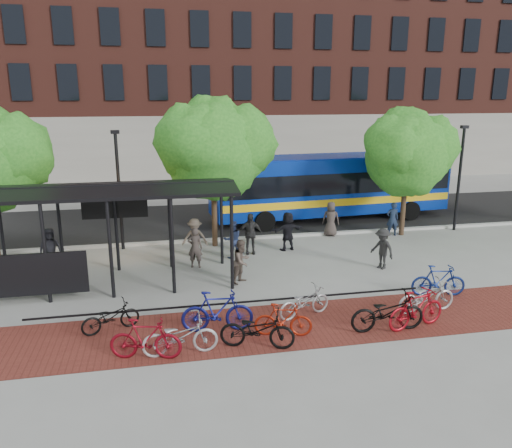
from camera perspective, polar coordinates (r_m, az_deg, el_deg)
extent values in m
plane|color=#9E9E99|center=(19.87, 5.09, -4.73)|extent=(160.00, 160.00, 0.00)
cube|color=black|center=(27.31, 0.39, 0.77)|extent=(160.00, 8.00, 0.01)
cube|color=#B7B7B2|center=(23.53, 2.37, -1.41)|extent=(160.00, 0.25, 0.12)
cube|color=maroon|center=(14.93, 3.03, -11.53)|extent=(24.00, 3.00, 0.01)
cube|color=black|center=(15.49, -2.55, -10.52)|extent=(12.00, 0.05, 0.95)
cube|color=#5E2921|center=(46.69, 8.41, 18.78)|extent=(55.00, 14.00, 20.00)
cube|color=#7A664C|center=(59.51, -23.20, 21.76)|extent=(22.00, 22.00, 30.00)
cylinder|color=black|center=(20.24, -27.03, -1.07)|extent=(0.12, 0.12, 3.30)
cylinder|color=black|center=(17.23, -22.94, -3.17)|extent=(0.12, 0.12, 3.30)
cylinder|color=black|center=(19.78, -21.46, -0.81)|extent=(0.12, 0.12, 3.30)
cylinder|color=black|center=(16.93, -16.30, -2.89)|extent=(0.12, 0.12, 3.30)
cylinder|color=black|center=(19.51, -15.69, -0.53)|extent=(0.12, 0.12, 3.30)
cylinder|color=black|center=(16.85, -9.52, -2.57)|extent=(0.12, 0.12, 3.30)
cylinder|color=black|center=(19.45, -9.81, -0.23)|extent=(0.12, 0.12, 3.30)
cylinder|color=black|center=(17.02, -2.78, -2.20)|extent=(0.12, 0.12, 3.30)
cylinder|color=black|center=(19.59, -3.96, 0.06)|extent=(0.12, 0.12, 3.30)
cube|color=black|center=(17.62, -25.95, -5.36)|extent=(4.50, 0.08, 1.40)
cube|color=black|center=(17.25, -19.88, 3.32)|extent=(10.60, 1.65, 0.29)
cube|color=black|center=(18.61, -19.28, 4.16)|extent=(10.60, 1.65, 0.29)
cube|color=black|center=(19.36, -18.91, 3.37)|extent=(9.00, 0.10, 0.40)
cube|color=black|center=(19.43, -15.82, 1.68)|extent=(2.40, 0.12, 0.70)
cube|color=#FF7200|center=(19.51, -15.80, 1.73)|extent=(2.20, 0.02, 0.55)
sphere|color=#24701D|center=(22.30, -26.06, 7.28)|extent=(3.20, 3.20, 3.20)
cylinder|color=#382619|center=(22.04, -4.77, 0.66)|extent=(0.24, 0.24, 2.52)
sphere|color=#24701D|center=(21.52, -4.94, 8.28)|extent=(4.20, 4.20, 4.20)
sphere|color=#24701D|center=(21.83, -2.24, 9.20)|extent=(3.36, 3.36, 3.36)
sphere|color=#24701D|center=(21.10, -7.16, 9.18)|extent=(3.15, 3.15, 3.15)
sphere|color=#24701D|center=(21.85, -4.84, 10.49)|extent=(2.94, 2.94, 2.94)
cylinder|color=#382619|center=(24.72, 16.44, 1.36)|extent=(0.24, 0.24, 2.27)
sphere|color=#24701D|center=(24.27, 16.89, 7.47)|extent=(3.80, 3.80, 3.80)
sphere|color=#24701D|center=(24.87, 18.68, 8.19)|extent=(3.04, 3.04, 3.04)
sphere|color=#24701D|center=(23.61, 15.66, 8.35)|extent=(2.85, 2.85, 2.85)
sphere|color=#24701D|center=(24.59, 16.80, 9.45)|extent=(2.66, 2.66, 2.66)
cylinder|color=black|center=(22.00, -15.35, 3.47)|extent=(0.14, 0.14, 5.00)
cube|color=black|center=(21.67, -15.82, 10.09)|extent=(0.35, 0.20, 0.15)
cylinder|color=black|center=(26.23, 22.19, 4.66)|extent=(0.14, 0.14, 5.00)
cube|color=black|center=(25.95, 22.74, 10.20)|extent=(0.35, 0.20, 0.15)
cube|color=#082BA0|center=(26.83, 8.53, 4.56)|extent=(12.88, 3.77, 2.91)
cube|color=black|center=(26.79, 8.55, 5.06)|extent=(12.63, 3.78, 1.06)
cube|color=yellow|center=(26.96, 8.47, 3.06)|extent=(12.76, 3.81, 0.37)
cube|color=#082BA0|center=(26.62, 8.64, 7.53)|extent=(12.61, 3.47, 0.19)
cylinder|color=black|center=(24.46, 1.02, 0.31)|extent=(1.04, 0.38, 1.02)
cylinder|color=black|center=(27.03, -0.68, 1.71)|extent=(1.04, 0.38, 1.02)
cylinder|color=black|center=(27.87, 17.23, 1.44)|extent=(1.04, 0.38, 1.02)
cylinder|color=black|center=(30.15, 14.42, 2.62)|extent=(1.04, 0.38, 1.02)
imported|color=black|center=(15.01, -16.31, -10.16)|extent=(1.76, 1.13, 0.88)
imported|color=maroon|center=(13.29, -12.53, -12.72)|extent=(1.93, 0.92, 1.12)
imported|color=#A8A8AB|center=(13.35, -8.67, -12.56)|extent=(2.00, 0.78, 1.04)
imported|color=navy|center=(14.38, -4.45, -9.92)|extent=(2.09, 0.78, 1.23)
imported|color=black|center=(13.52, 0.14, -11.98)|extent=(2.12, 1.27, 1.05)
imported|color=#99200D|center=(14.16, 3.13, -10.88)|extent=(1.69, 0.85, 0.98)
imported|color=#A0A0A3|center=(15.37, 5.54, -8.86)|extent=(1.89, 1.16, 0.94)
imported|color=black|center=(14.87, 14.79, -9.73)|extent=(2.19, 0.82, 1.14)
imported|color=#A00E19|center=(15.26, 17.87, -9.24)|extent=(2.04, 1.00, 1.18)
imported|color=#B0B0B3|center=(16.44, 18.90, -7.84)|extent=(2.02, 0.90, 1.03)
imported|color=navy|center=(17.82, 20.13, -6.10)|extent=(1.87, 0.85, 1.08)
imported|color=black|center=(20.54, -22.45, -2.71)|extent=(0.91, 0.69, 1.68)
imported|color=#3F3733|center=(19.48, -6.98, -2.69)|extent=(0.68, 0.54, 1.61)
imported|color=#222D4F|center=(20.46, -2.70, -1.79)|extent=(0.83, 0.68, 1.58)
imported|color=brown|center=(20.66, -6.99, -1.61)|extent=(1.18, 0.85, 1.65)
imported|color=#292929|center=(20.96, -0.69, -1.11)|extent=(1.06, 0.52, 1.76)
imported|color=black|center=(21.50, 3.63, -0.82)|extent=(1.64, 0.83, 1.69)
imported|color=#3E3532|center=(23.88, 8.55, 0.58)|extent=(0.94, 0.78, 1.65)
imported|color=#1B273F|center=(24.55, 15.33, 0.56)|extent=(0.63, 0.46, 1.62)
imported|color=brown|center=(17.82, -1.63, -4.29)|extent=(0.97, 0.97, 1.59)
imported|color=#242424|center=(19.82, 14.23, -2.75)|extent=(0.98, 1.19, 1.60)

